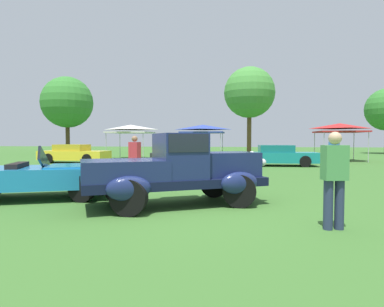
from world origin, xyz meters
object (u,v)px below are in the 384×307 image
(feature_pickup_truck, at_px, (176,169))
(neighbor_convertible, at_px, (39,177))
(spectator_between_cars, at_px, (334,155))
(show_car_yellow, at_px, (74,154))
(show_car_charcoal, at_px, (187,156))
(spectator_by_row, at_px, (334,177))
(canopy_tent_center_field, at_px, (203,128))
(canopy_tent_right_field, at_px, (340,127))
(show_car_teal, at_px, (278,156))
(canopy_tent_left_field, at_px, (131,128))
(spectator_near_truck, at_px, (135,157))

(feature_pickup_truck, distance_m, neighbor_convertible, 3.77)
(spectator_between_cars, bearing_deg, feature_pickup_truck, -128.52)
(show_car_yellow, xyz_separation_m, show_car_charcoal, (7.87, -1.81, -0.00))
(spectator_by_row, height_order, canopy_tent_center_field, canopy_tent_center_field)
(canopy_tent_right_field, bearing_deg, spectator_by_row, -106.27)
(neighbor_convertible, bearing_deg, feature_pickup_truck, -5.09)
(neighbor_convertible, distance_m, show_car_charcoal, 10.75)
(feature_pickup_truck, relative_size, show_car_teal, 0.98)
(feature_pickup_truck, relative_size, show_car_yellow, 0.96)
(spectator_by_row, bearing_deg, canopy_tent_left_field, 118.04)
(spectator_by_row, distance_m, canopy_tent_left_field, 21.75)
(canopy_tent_left_field, relative_size, canopy_tent_center_field, 0.98)
(spectator_near_truck, distance_m, canopy_tent_right_field, 17.26)
(show_car_yellow, xyz_separation_m, canopy_tent_right_field, (17.98, 4.60, 1.82))
(canopy_tent_center_field, height_order, canopy_tent_right_field, same)
(neighbor_convertible, bearing_deg, canopy_tent_center_field, 82.56)
(spectator_between_cars, bearing_deg, canopy_tent_center_field, 120.60)
(show_car_teal, height_order, spectator_between_cars, spectator_between_cars)
(canopy_tent_center_field, distance_m, canopy_tent_right_field, 10.06)
(canopy_tent_left_field, bearing_deg, show_car_yellow, -115.04)
(feature_pickup_truck, height_order, neighbor_convertible, feature_pickup_truck)
(feature_pickup_truck, distance_m, canopy_tent_center_field, 18.29)
(feature_pickup_truck, height_order, spectator_between_cars, feature_pickup_truck)
(feature_pickup_truck, height_order, canopy_tent_right_field, canopy_tent_right_field)
(show_car_charcoal, height_order, spectator_between_cars, spectator_between_cars)
(feature_pickup_truck, bearing_deg, canopy_tent_left_field, 112.11)
(spectator_by_row, bearing_deg, neighbor_convertible, 163.83)
(spectator_by_row, bearing_deg, spectator_between_cars, 74.88)
(feature_pickup_truck, bearing_deg, show_car_teal, 72.88)
(spectator_near_truck, distance_m, canopy_tent_center_field, 14.28)
(spectator_by_row, bearing_deg, spectator_near_truck, 133.85)
(show_car_teal, xyz_separation_m, canopy_tent_right_field, (4.89, 5.18, 1.82))
(spectator_near_truck, distance_m, spectator_between_cars, 8.16)
(neighbor_convertible, distance_m, show_car_yellow, 13.55)
(show_car_charcoal, relative_size, spectator_by_row, 2.42)
(neighbor_convertible, height_order, spectator_between_cars, spectator_between_cars)
(show_car_teal, relative_size, spectator_between_cars, 2.65)
(show_car_yellow, height_order, spectator_by_row, spectator_by_row)
(spectator_between_cars, height_order, canopy_tent_center_field, canopy_tent_center_field)
(neighbor_convertible, distance_m, show_car_teal, 13.92)
(neighbor_convertible, xyz_separation_m, canopy_tent_center_field, (2.33, 17.83, 1.85))
(spectator_near_truck, height_order, canopy_tent_left_field, canopy_tent_left_field)
(canopy_tent_right_field, bearing_deg, show_car_teal, -133.36)
(feature_pickup_truck, relative_size, show_car_charcoal, 1.07)
(show_car_charcoal, xyz_separation_m, spectator_between_cars, (6.86, -4.12, 0.31))
(feature_pickup_truck, bearing_deg, canopy_tent_right_field, 63.49)
(spectator_near_truck, height_order, spectator_between_cars, same)
(spectator_between_cars, xyz_separation_m, canopy_tent_right_field, (3.25, 10.53, 1.51))
(spectator_between_cars, bearing_deg, show_car_teal, 106.95)
(show_car_yellow, relative_size, spectator_near_truck, 2.71)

